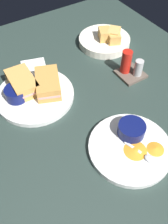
{
  "coord_description": "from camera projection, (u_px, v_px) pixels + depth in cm",
  "views": [
    {
      "loc": [
        50.62,
        -27.13,
        60.56
      ],
      "look_at": [
        9.99,
        -1.41,
        3.0
      ],
      "focal_mm": 39.62,
      "sensor_mm": 36.0,
      "label": 1
    }
  ],
  "objects": [
    {
      "name": "ground_plane",
      "position": [
        72.0,
        100.0,
        0.84
      ],
      "size": [
        110.0,
        110.0,
        3.0
      ],
      "primitive_type": "cube",
      "color": "#283833"
    },
    {
      "name": "plate_sandwich_main",
      "position": [
        35.0,
        95.0,
        0.83
      ],
      "size": [
        25.89,
        25.89,
        1.6
      ],
      "primitive_type": "cylinder",
      "color": "silver",
      "rests_on": "ground_plane"
    },
    {
      "name": "sandwich_half_near",
      "position": [
        48.0,
        83.0,
        0.82
      ],
      "size": [
        14.92,
        11.95,
        4.8
      ],
      "color": "#C68C42",
      "rests_on": "plate_sandwich_main"
    },
    {
      "name": "sandwich_half_far",
      "position": [
        22.0,
        83.0,
        0.82
      ],
      "size": [
        13.51,
        8.08,
        4.8
      ],
      "color": "tan",
      "rests_on": "plate_sandwich_main"
    },
    {
      "name": "ramekin_dark_sauce",
      "position": [
        16.0,
        93.0,
        0.79
      ],
      "size": [
        7.15,
        7.15,
        4.0
      ],
      "color": "#0C144C",
      "rests_on": "plate_sandwich_main"
    },
    {
      "name": "spoon_by_dark_ramekin",
      "position": [
        32.0,
        89.0,
        0.83
      ],
      "size": [
        2.61,
        9.96,
        0.8
      ],
      "color": "silver",
      "rests_on": "plate_sandwich_main"
    },
    {
      "name": "plate_chips_companion",
      "position": [
        130.0,
        148.0,
        0.69
      ],
      "size": [
        23.49,
        23.49,
        1.6
      ],
      "primitive_type": "cylinder",
      "color": "silver",
      "rests_on": "ground_plane"
    },
    {
      "name": "ramekin_light_gravy",
      "position": [
        131.0,
        129.0,
        0.7
      ],
      "size": [
        7.87,
        7.87,
        3.62
      ],
      "color": "#0C144C",
      "rests_on": "plate_chips_companion"
    },
    {
      "name": "spoon_by_gravy_ramekin",
      "position": [
        146.0,
        156.0,
        0.66
      ],
      "size": [
        9.88,
        4.2,
        0.8
      ],
      "color": "silver",
      "rests_on": "plate_chips_companion"
    },
    {
      "name": "plantain_chip_scatter",
      "position": [
        139.0,
        142.0,
        0.69
      ],
      "size": [
        16.06,
        12.86,
        0.6
      ],
      "color": "gold",
      "rests_on": "plate_chips_companion"
    },
    {
      "name": "bread_basket_rear",
      "position": [
        106.0,
        40.0,
        1.01
      ],
      "size": [
        20.82,
        20.82,
        7.26
      ],
      "color": "silver",
      "rests_on": "ground_plane"
    },
    {
      "name": "condiment_caddy",
      "position": [
        131.0,
        67.0,
        0.88
      ],
      "size": [
        9.0,
        9.0,
        9.5
      ],
      "color": "brown",
      "rests_on": "ground_plane"
    },
    {
      "name": "paper_napkin_folded",
      "position": [
        34.0,
        68.0,
        0.92
      ],
      "size": [
        13.14,
        11.81,
        0.4
      ],
      "primitive_type": "cube",
      "rotation": [
        0.0,
        0.0,
        -0.3
      ],
      "color": "white",
      "rests_on": "ground_plane"
    }
  ]
}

